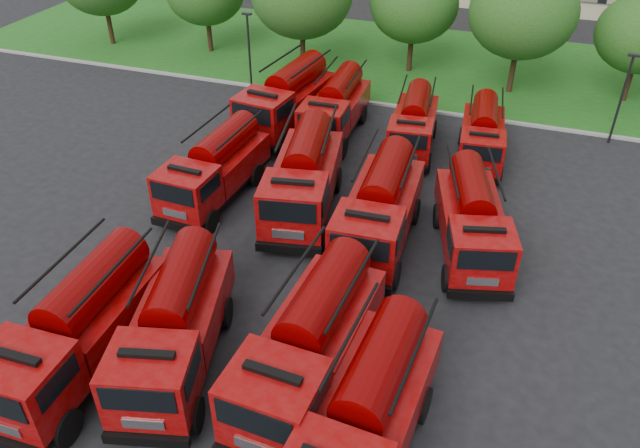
{
  "coord_description": "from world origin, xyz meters",
  "views": [
    {
      "loc": [
        7.04,
        -17.84,
        16.33
      ],
      "look_at": [
        0.16,
        1.8,
        1.8
      ],
      "focal_mm": 35.0,
      "sensor_mm": 36.0,
      "label": 1
    }
  ],
  "objects_px": {
    "fire_truck_4": "(215,168)",
    "firefighter_5": "(486,266)",
    "fire_truck_2": "(310,342)",
    "fire_truck_3": "(366,415)",
    "fire_truck_7": "(472,220)",
    "fire_truck_5": "(304,177)",
    "fire_truck_10": "(414,124)",
    "fire_truck_1": "(175,325)",
    "fire_truck_11": "(482,135)",
    "fire_truck_0": "(78,328)",
    "firefighter_4": "(179,297)",
    "fire_truck_9": "(336,107)",
    "fire_truck_6": "(380,208)",
    "fire_truck_8": "(287,99)"
  },
  "relations": [
    {
      "from": "fire_truck_0",
      "to": "fire_truck_9",
      "type": "relative_size",
      "value": 1.08
    },
    {
      "from": "fire_truck_9",
      "to": "fire_truck_10",
      "type": "xyz_separation_m",
      "value": [
        4.55,
        -0.29,
        -0.15
      ]
    },
    {
      "from": "fire_truck_0",
      "to": "fire_truck_3",
      "type": "xyz_separation_m",
      "value": [
        9.92,
        -0.2,
        -0.02
      ]
    },
    {
      "from": "fire_truck_1",
      "to": "fire_truck_11",
      "type": "distance_m",
      "value": 19.65
    },
    {
      "from": "fire_truck_0",
      "to": "firefighter_5",
      "type": "bearing_deg",
      "value": 37.71
    },
    {
      "from": "fire_truck_4",
      "to": "fire_truck_9",
      "type": "relative_size",
      "value": 1.01
    },
    {
      "from": "fire_truck_0",
      "to": "fire_truck_8",
      "type": "xyz_separation_m",
      "value": [
        -0.36,
        19.43,
        0.03
      ]
    },
    {
      "from": "fire_truck_10",
      "to": "firefighter_5",
      "type": "bearing_deg",
      "value": -67.2
    },
    {
      "from": "fire_truck_2",
      "to": "fire_truck_7",
      "type": "distance_m",
      "value": 9.79
    },
    {
      "from": "fire_truck_4",
      "to": "firefighter_5",
      "type": "relative_size",
      "value": 3.71
    },
    {
      "from": "fire_truck_6",
      "to": "fire_truck_3",
      "type": "bearing_deg",
      "value": -79.99
    },
    {
      "from": "fire_truck_6",
      "to": "fire_truck_10",
      "type": "xyz_separation_m",
      "value": [
        -0.5,
        9.09,
        -0.29
      ]
    },
    {
      "from": "fire_truck_3",
      "to": "fire_truck_10",
      "type": "height_order",
      "value": "fire_truck_3"
    },
    {
      "from": "firefighter_4",
      "to": "firefighter_5",
      "type": "relative_size",
      "value": 0.92
    },
    {
      "from": "fire_truck_5",
      "to": "fire_truck_9",
      "type": "xyz_separation_m",
      "value": [
        -1.12,
        8.1,
        -0.19
      ]
    },
    {
      "from": "fire_truck_2",
      "to": "fire_truck_8",
      "type": "height_order",
      "value": "fire_truck_2"
    },
    {
      "from": "fire_truck_1",
      "to": "fire_truck_10",
      "type": "distance_m",
      "value": 18.55
    },
    {
      "from": "fire_truck_0",
      "to": "fire_truck_4",
      "type": "height_order",
      "value": "fire_truck_0"
    },
    {
      "from": "fire_truck_0",
      "to": "firefighter_4",
      "type": "relative_size",
      "value": 4.31
    },
    {
      "from": "fire_truck_0",
      "to": "fire_truck_7",
      "type": "xyz_separation_m",
      "value": [
        11.38,
        10.84,
        -0.13
      ]
    },
    {
      "from": "firefighter_5",
      "to": "fire_truck_10",
      "type": "bearing_deg",
      "value": -59.6
    },
    {
      "from": "fire_truck_2",
      "to": "fire_truck_4",
      "type": "distance_m",
      "value": 12.39
    },
    {
      "from": "fire_truck_2",
      "to": "fire_truck_4",
      "type": "xyz_separation_m",
      "value": [
        -8.19,
        9.3,
        -0.17
      ]
    },
    {
      "from": "fire_truck_0",
      "to": "fire_truck_11",
      "type": "bearing_deg",
      "value": 59.28
    },
    {
      "from": "fire_truck_5",
      "to": "fire_truck_10",
      "type": "relative_size",
      "value": 1.24
    },
    {
      "from": "fire_truck_4",
      "to": "fire_truck_9",
      "type": "height_order",
      "value": "fire_truck_4"
    },
    {
      "from": "fire_truck_6",
      "to": "firefighter_5",
      "type": "bearing_deg",
      "value": -4.98
    },
    {
      "from": "fire_truck_3",
      "to": "fire_truck_5",
      "type": "relative_size",
      "value": 0.94
    },
    {
      "from": "fire_truck_3",
      "to": "fire_truck_11",
      "type": "bearing_deg",
      "value": 91.35
    },
    {
      "from": "fire_truck_1",
      "to": "fire_truck_9",
      "type": "xyz_separation_m",
      "value": [
        -0.39,
        18.37,
        -0.08
      ]
    },
    {
      "from": "fire_truck_6",
      "to": "fire_truck_11",
      "type": "relative_size",
      "value": 1.2
    },
    {
      "from": "fire_truck_10",
      "to": "firefighter_4",
      "type": "relative_size",
      "value": 3.71
    },
    {
      "from": "fire_truck_1",
      "to": "fire_truck_8",
      "type": "bearing_deg",
      "value": 85.35
    },
    {
      "from": "fire_truck_2",
      "to": "fire_truck_3",
      "type": "height_order",
      "value": "fire_truck_2"
    },
    {
      "from": "fire_truck_2",
      "to": "fire_truck_7",
      "type": "height_order",
      "value": "fire_truck_2"
    },
    {
      "from": "fire_truck_2",
      "to": "fire_truck_5",
      "type": "bearing_deg",
      "value": 114.67
    },
    {
      "from": "fire_truck_5",
      "to": "fire_truck_10",
      "type": "xyz_separation_m",
      "value": [
        3.43,
        7.81,
        -0.34
      ]
    },
    {
      "from": "fire_truck_11",
      "to": "firefighter_5",
      "type": "relative_size",
      "value": 3.33
    },
    {
      "from": "fire_truck_1",
      "to": "fire_truck_9",
      "type": "distance_m",
      "value": 18.37
    },
    {
      "from": "fire_truck_1",
      "to": "fire_truck_5",
      "type": "height_order",
      "value": "fire_truck_5"
    },
    {
      "from": "fire_truck_0",
      "to": "fire_truck_7",
      "type": "height_order",
      "value": "fire_truck_0"
    },
    {
      "from": "fire_truck_2",
      "to": "fire_truck_10",
      "type": "bearing_deg",
      "value": 94.31
    },
    {
      "from": "fire_truck_5",
      "to": "fire_truck_11",
      "type": "relative_size",
      "value": 1.28
    },
    {
      "from": "fire_truck_1",
      "to": "fire_truck_2",
      "type": "relative_size",
      "value": 0.98
    },
    {
      "from": "fire_truck_4",
      "to": "fire_truck_6",
      "type": "height_order",
      "value": "fire_truck_6"
    },
    {
      "from": "fire_truck_7",
      "to": "firefighter_5",
      "type": "relative_size",
      "value": 3.83
    },
    {
      "from": "fire_truck_4",
      "to": "fire_truck_11",
      "type": "distance_m",
      "value": 14.04
    },
    {
      "from": "fire_truck_5",
      "to": "fire_truck_9",
      "type": "bearing_deg",
      "value": 86.9
    },
    {
      "from": "fire_truck_7",
      "to": "firefighter_4",
      "type": "bearing_deg",
      "value": -161.83
    },
    {
      "from": "fire_truck_3",
      "to": "firefighter_4",
      "type": "distance_m",
      "value": 9.92
    }
  ]
}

